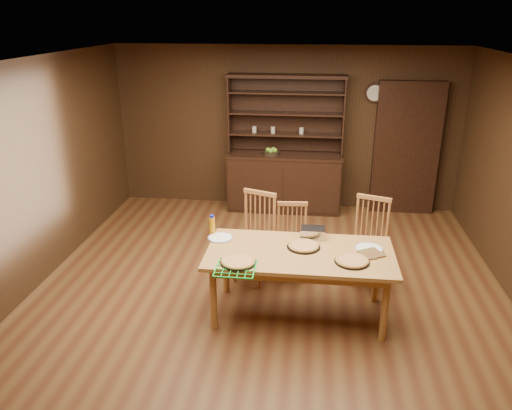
# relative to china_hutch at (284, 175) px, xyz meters

# --- Properties ---
(floor) EXTENTS (6.00, 6.00, 0.00)m
(floor) POSITION_rel_china_hutch_xyz_m (0.00, -2.75, -0.60)
(floor) COLOR brown
(floor) RESTS_ON ground
(room_shell) EXTENTS (6.00, 6.00, 6.00)m
(room_shell) POSITION_rel_china_hutch_xyz_m (0.00, -2.75, 0.98)
(room_shell) COLOR silver
(room_shell) RESTS_ON floor
(china_hutch) EXTENTS (1.84, 0.52, 2.17)m
(china_hutch) POSITION_rel_china_hutch_xyz_m (0.00, 0.00, 0.00)
(china_hutch) COLOR black
(china_hutch) RESTS_ON floor
(doorway) EXTENTS (1.00, 0.18, 2.10)m
(doorway) POSITION_rel_china_hutch_xyz_m (1.90, 0.15, 0.45)
(doorway) COLOR black
(doorway) RESTS_ON floor
(wall_clock) EXTENTS (0.30, 0.05, 0.30)m
(wall_clock) POSITION_rel_china_hutch_xyz_m (1.35, 0.20, 1.30)
(wall_clock) COLOR black
(wall_clock) RESTS_ON room_shell
(dining_table) EXTENTS (1.93, 0.97, 0.75)m
(dining_table) POSITION_rel_china_hutch_xyz_m (0.36, -3.07, 0.08)
(dining_table) COLOR #CA8846
(dining_table) RESTS_ON floor
(chair_left) EXTENTS (0.57, 0.55, 1.09)m
(chair_left) POSITION_rel_china_hutch_xyz_m (-0.19, -2.30, -0.02)
(chair_left) COLOR #C67B44
(chair_left) RESTS_ON floor
(chair_center) EXTENTS (0.41, 0.39, 0.94)m
(chair_center) POSITION_rel_china_hutch_xyz_m (0.24, -2.21, -0.10)
(chair_center) COLOR #C67B44
(chair_center) RESTS_ON floor
(chair_right) EXTENTS (0.54, 0.53, 1.05)m
(chair_right) POSITION_rel_china_hutch_xyz_m (1.15, -2.22, -0.04)
(chair_right) COLOR #C67B44
(chair_right) RESTS_ON floor
(pizza_left) EXTENTS (0.36, 0.36, 0.04)m
(pizza_left) POSITION_rel_china_hutch_xyz_m (-0.24, -3.40, 0.17)
(pizza_left) COLOR black
(pizza_left) RESTS_ON dining_table
(pizza_right) EXTENTS (0.35, 0.35, 0.04)m
(pizza_right) POSITION_rel_china_hutch_xyz_m (0.88, -3.25, 0.17)
(pizza_right) COLOR black
(pizza_right) RESTS_ON dining_table
(pizza_center) EXTENTS (0.35, 0.35, 0.04)m
(pizza_center) POSITION_rel_china_hutch_xyz_m (0.39, -2.97, 0.17)
(pizza_center) COLOR black
(pizza_center) RESTS_ON dining_table
(cooling_rack) EXTENTS (0.41, 0.41, 0.02)m
(cooling_rack) POSITION_rel_china_hutch_xyz_m (-0.25, -3.51, 0.16)
(cooling_rack) COLOR green
(cooling_rack) RESTS_ON dining_table
(plate_left) EXTENTS (0.27, 0.27, 0.02)m
(plate_left) POSITION_rel_china_hutch_xyz_m (-0.52, -2.85, 0.16)
(plate_left) COLOR white
(plate_left) RESTS_ON dining_table
(plate_right) EXTENTS (0.29, 0.29, 0.02)m
(plate_right) POSITION_rel_china_hutch_xyz_m (1.07, -2.94, 0.16)
(plate_right) COLOR white
(plate_right) RESTS_ON dining_table
(foil_dish) EXTENTS (0.27, 0.20, 0.11)m
(foil_dish) POSITION_rel_china_hutch_xyz_m (0.48, -2.70, 0.21)
(foil_dish) COLOR white
(foil_dish) RESTS_ON dining_table
(juice_bottle) EXTENTS (0.06, 0.06, 0.23)m
(juice_bottle) POSITION_rel_china_hutch_xyz_m (-0.63, -2.75, 0.26)
(juice_bottle) COLOR orange
(juice_bottle) RESTS_ON dining_table
(pot_holder_a) EXTENTS (0.29, 0.29, 0.02)m
(pot_holder_a) POSITION_rel_china_hutch_xyz_m (1.08, -3.05, 0.16)
(pot_holder_a) COLOR maroon
(pot_holder_a) RESTS_ON dining_table
(pot_holder_b) EXTENTS (0.27, 0.27, 0.01)m
(pot_holder_b) POSITION_rel_china_hutch_xyz_m (1.08, -3.04, 0.16)
(pot_holder_b) COLOR maroon
(pot_holder_b) RESTS_ON dining_table
(fruit_bowl) EXTENTS (0.26, 0.26, 0.12)m
(fruit_bowl) POSITION_rel_china_hutch_xyz_m (-0.21, -0.07, 0.39)
(fruit_bowl) COLOR black
(fruit_bowl) RESTS_ON china_hutch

